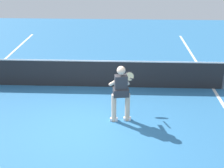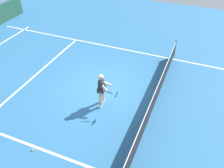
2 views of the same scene
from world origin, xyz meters
name	(u,v)px [view 1 (image 1 of 2)]	position (x,y,z in m)	size (l,w,h in m)	color
ground_plane	(83,128)	(0.00, 0.00, 0.00)	(26.47, 26.47, 0.00)	teal
court_net	(93,73)	(0.00, 2.57, 0.47)	(8.61, 0.08, 1.01)	#4C4C51
tennis_player	(121,91)	(0.95, 0.46, 0.85)	(0.72, 1.01, 1.55)	beige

